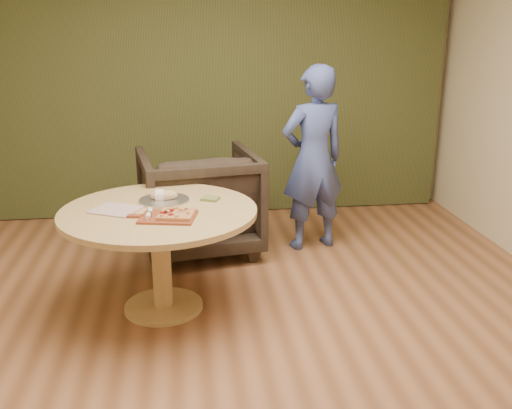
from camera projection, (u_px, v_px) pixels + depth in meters
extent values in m
cube|color=#9C643E|center=(248.00, 357.00, 3.52)|extent=(5.00, 6.00, 0.02)
cube|color=beige|center=(215.00, 79.00, 5.94)|extent=(5.00, 0.02, 2.80)
cube|color=#353C1B|center=(215.00, 80.00, 5.83)|extent=(4.80, 0.14, 2.78)
cylinder|color=tan|center=(164.00, 306.00, 4.10)|extent=(0.56, 0.56, 0.03)
cylinder|color=tan|center=(161.00, 263.00, 3.99)|extent=(0.13, 0.13, 0.68)
cylinder|color=tan|center=(159.00, 212.00, 3.88)|extent=(1.34, 1.34, 0.04)
cube|color=brown|center=(168.00, 217.00, 3.69)|extent=(0.40, 0.35, 0.01)
cube|color=brown|center=(135.00, 216.00, 3.71)|extent=(0.11, 0.07, 0.01)
cube|color=#B97D48|center=(177.00, 214.00, 3.69)|extent=(0.26, 0.26, 0.02)
cylinder|color=maroon|center=(170.00, 210.00, 3.72)|extent=(0.06, 0.06, 0.00)
cylinder|color=maroon|center=(171.00, 214.00, 3.64)|extent=(0.04, 0.04, 0.00)
cylinder|color=maroon|center=(168.00, 212.00, 3.70)|extent=(0.05, 0.05, 0.00)
cylinder|color=maroon|center=(163.00, 213.00, 3.67)|extent=(0.05, 0.05, 0.00)
cube|color=tan|center=(168.00, 211.00, 3.70)|extent=(0.02, 0.02, 0.01)
cube|color=tan|center=(186.00, 208.00, 3.75)|extent=(0.02, 0.02, 0.01)
cube|color=tan|center=(162.00, 215.00, 3.61)|extent=(0.02, 0.02, 0.01)
cube|color=tan|center=(181.00, 210.00, 3.72)|extent=(0.03, 0.03, 0.01)
cube|color=tan|center=(174.00, 208.00, 3.75)|extent=(0.02, 0.02, 0.01)
cube|color=tan|center=(168.00, 212.00, 3.68)|extent=(0.03, 0.03, 0.01)
cube|color=tan|center=(177.00, 216.00, 3.60)|extent=(0.02, 0.02, 0.01)
cube|color=tan|center=(177.00, 208.00, 3.76)|extent=(0.02, 0.02, 0.01)
cube|color=tan|center=(188.00, 213.00, 3.66)|extent=(0.02, 0.02, 0.01)
cube|color=#3A6921|center=(185.00, 209.00, 3.75)|extent=(0.01, 0.01, 0.00)
cube|color=#3A6921|center=(163.00, 214.00, 3.66)|extent=(0.01, 0.01, 0.00)
cube|color=#3A6921|center=(171.00, 212.00, 3.69)|extent=(0.01, 0.01, 0.00)
cube|color=#3A6921|center=(164.00, 211.00, 3.71)|extent=(0.01, 0.01, 0.00)
cube|color=#3A6921|center=(167.00, 210.00, 3.73)|extent=(0.01, 0.01, 0.00)
cube|color=#3A6921|center=(168.00, 209.00, 3.75)|extent=(0.01, 0.01, 0.00)
cube|color=#9E557D|center=(167.00, 214.00, 3.66)|extent=(0.03, 0.02, 0.00)
cube|color=#9E557D|center=(167.00, 216.00, 3.61)|extent=(0.01, 0.03, 0.00)
cube|color=#9E557D|center=(186.00, 210.00, 3.73)|extent=(0.03, 0.01, 0.00)
cube|color=#9E557D|center=(179.00, 212.00, 3.69)|extent=(0.03, 0.01, 0.00)
cube|color=#9E557D|center=(184.00, 211.00, 3.70)|extent=(0.03, 0.02, 0.00)
cylinder|color=silver|center=(149.00, 214.00, 3.69)|extent=(0.04, 0.17, 0.03)
cylinder|color=#194C26|center=(149.00, 214.00, 3.69)|extent=(0.04, 0.03, 0.03)
cube|color=silver|center=(150.00, 209.00, 3.78)|extent=(0.02, 0.04, 0.00)
cube|color=silver|center=(116.00, 210.00, 3.84)|extent=(0.38, 0.36, 0.01)
cylinder|color=silver|center=(164.00, 201.00, 4.04)|extent=(0.35, 0.35, 0.01)
cylinder|color=silver|center=(164.00, 200.00, 4.04)|extent=(0.36, 0.36, 0.02)
ellipsoid|color=tan|center=(164.00, 195.00, 4.03)|extent=(0.19, 0.08, 0.07)
cylinder|color=silver|center=(160.00, 196.00, 4.03)|extent=(0.06, 0.09, 0.09)
cube|color=#555E2A|center=(210.00, 199.00, 4.07)|extent=(0.15, 0.14, 0.02)
imported|color=black|center=(199.00, 196.00, 5.02)|extent=(1.11, 1.06, 1.01)
imported|color=#415499|center=(313.00, 159.00, 5.01)|extent=(0.68, 0.53, 1.64)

